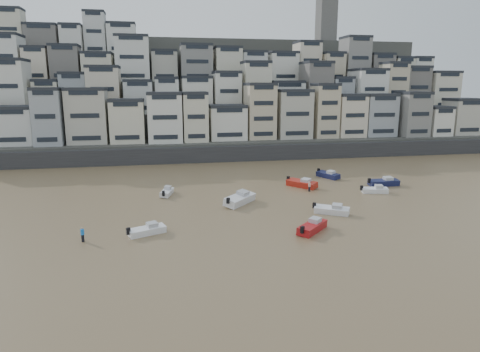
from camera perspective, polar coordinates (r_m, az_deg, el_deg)
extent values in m
plane|color=olive|center=(35.65, -0.62, -16.87)|extent=(400.00, 400.00, 0.00)
cube|color=#38383A|center=(98.17, -1.77, 3.02)|extent=(140.00, 3.00, 3.50)
cube|color=#4C4C47|center=(105.83, 0.29, 3.82)|extent=(140.00, 14.00, 4.00)
cube|color=#4C4C47|center=(117.15, -0.87, 6.11)|extent=(140.00, 14.00, 10.00)
cube|color=#4C4C47|center=(128.60, -1.84, 8.43)|extent=(140.00, 14.00, 18.00)
cube|color=#4C4C47|center=(140.26, -2.65, 10.36)|extent=(140.00, 16.00, 26.00)
cube|color=#4C4C47|center=(154.06, -3.45, 11.63)|extent=(140.00, 18.00, 32.00)
cube|color=#66635E|center=(164.13, 11.45, 20.21)|extent=(6.00, 6.00, 18.00)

